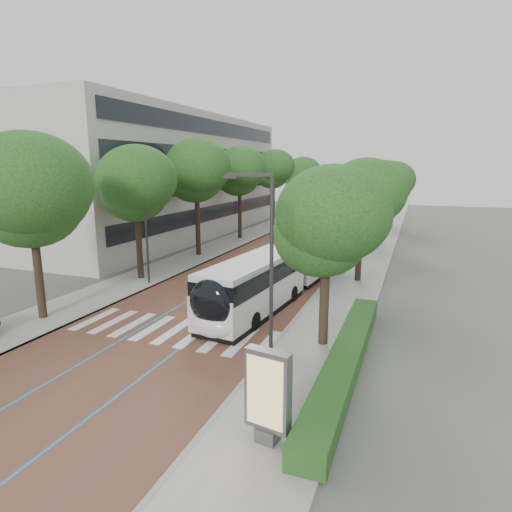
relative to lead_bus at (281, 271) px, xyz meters
The scene contains 22 objects.
ground 9.57m from the lead_bus, 111.61° to the right, with size 160.00×160.00×0.00m, color #51544C.
road 31.47m from the lead_bus, 96.34° to the left, with size 11.00×140.00×0.02m, color brown.
sidewalk_left 33.14m from the lead_bus, 109.36° to the left, with size 4.00×140.00×0.12m, color #9B9993.
sidewalk_right 31.53m from the lead_bus, 82.65° to the left, with size 4.00×140.00×0.12m, color #9B9993.
kerb_left 32.56m from the lead_bus, 106.20° to the left, with size 0.20×140.00×0.14m, color gray.
kerb_right 31.35m from the lead_bus, 86.10° to the left, with size 0.20×140.00×0.14m, color gray.
zebra_crossing 8.58m from the lead_bus, 112.85° to the right, with size 10.55×3.60×0.01m.
lane_line_left 31.68m from the lead_bus, 99.22° to the left, with size 0.12×126.00×0.01m, color teal.
lane_line_right 31.33m from the lead_bus, 93.43° to the left, with size 0.12×126.00×0.01m, color teal.
office_building 30.42m from the lead_bus, 140.03° to the left, with size 18.11×40.00×14.00m.
hedge 10.48m from the lead_bus, 57.30° to the right, with size 1.20×14.00×0.80m, color #204919.
streetlight_near 12.59m from the lead_bus, 75.03° to the right, with size 1.82×0.20×8.00m.
streetlight_far 13.97m from the lead_bus, 76.62° to the left, with size 1.82×0.20×8.00m.
lamp_post_left 9.92m from the lead_bus, behind, with size 0.14×0.14×8.00m, color #323235.
trees_left 20.28m from the lead_bus, 124.14° to the left, with size 6.34×61.34×10.11m.
trees_right 16.68m from the lead_bus, 74.83° to the left, with size 5.91×47.49×8.29m.
lead_bus is the anchor object (origin of this frame).
bus_queued_0 16.30m from the lead_bus, 91.45° to the left, with size 3.24×12.52×3.20m.
bus_queued_1 29.66m from the lead_bus, 92.00° to the left, with size 2.81×12.45×3.20m.
bus_queued_2 42.16m from the lead_bus, 91.37° to the left, with size 2.70×12.43×3.20m.
bus_queued_3 54.98m from the lead_bus, 90.36° to the left, with size 3.30×12.53×3.20m.
ad_panel 15.18m from the lead_bus, 73.95° to the right, with size 1.46×0.65×2.95m.
Camera 1 is at (11.44, -16.75, 8.35)m, focal length 30.00 mm.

